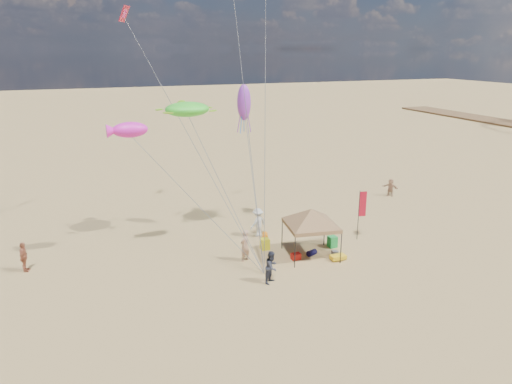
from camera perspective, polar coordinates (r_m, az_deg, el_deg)
ground at (r=26.43m, az=2.42°, el=-10.10°), size 280.00×280.00×0.00m
canopy_tent at (r=28.04m, az=6.68°, el=-2.23°), size 5.51×5.51×3.44m
feather_flag at (r=31.24m, az=12.54°, el=-1.80°), size 0.50×0.11×3.32m
cooler_red at (r=28.43m, az=4.80°, el=-7.70°), size 0.54×0.38×0.38m
cooler_blue at (r=32.61m, az=7.37°, el=-4.49°), size 0.54×0.38×0.38m
bag_navy at (r=29.03m, az=6.71°, el=-7.24°), size 0.69×0.54×0.36m
bag_orange at (r=31.36m, az=1.09°, el=-5.25°), size 0.54×0.69×0.36m
chair_green at (r=30.35m, az=9.14°, el=-5.90°), size 0.50×0.50×0.70m
chair_yellow at (r=29.64m, az=1.07°, el=-6.25°), size 0.50×0.50×0.70m
crate_grey at (r=29.29m, az=9.42°, el=-7.22°), size 0.34×0.30×0.28m
beach_cart at (r=28.63m, az=9.81°, el=-7.69°), size 0.90×0.50×0.24m
person_near_a at (r=27.88m, az=-1.35°, el=-6.42°), size 0.84×0.76×1.93m
person_near_b at (r=25.44m, az=1.89°, el=-8.97°), size 1.10×1.07×1.79m
person_near_c at (r=31.43m, az=0.22°, el=-3.66°), size 1.43×1.16×1.93m
person_far_a at (r=29.60m, az=-26.08°, el=-7.02°), size 0.62×1.08×1.72m
person_far_c at (r=41.60m, az=15.82°, el=0.53°), size 1.14×1.42×1.51m
turtle_kite at (r=30.22m, az=-8.25°, el=9.79°), size 2.87×2.34×0.92m
fish_kite at (r=27.54m, az=-14.87°, el=7.23°), size 2.09×1.25×0.88m
squid_kite at (r=30.91m, az=-1.45°, el=10.69°), size 0.98×0.98×2.30m
stunt_kite_pink at (r=34.36m, az=-15.52°, el=19.91°), size 0.92×1.20×1.01m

